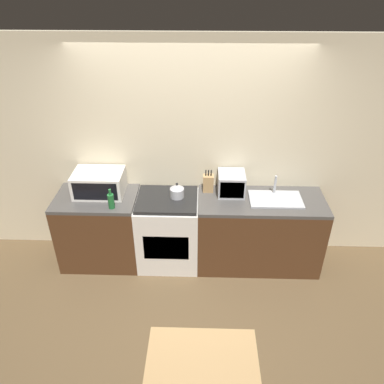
% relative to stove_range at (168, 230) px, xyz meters
% --- Properties ---
extents(ground_plane, '(16.00, 16.00, 0.00)m').
position_rel_stove_range_xyz_m(ground_plane, '(0.25, -0.60, -0.45)').
color(ground_plane, brown).
extents(wall_back, '(10.00, 0.06, 2.60)m').
position_rel_stove_range_xyz_m(wall_back, '(0.25, 0.34, 0.85)').
color(wall_back, beige).
rests_on(wall_back, ground_plane).
extents(counter_left_run, '(0.92, 0.62, 0.90)m').
position_rel_stove_range_xyz_m(counter_left_run, '(-0.82, 0.00, 0.00)').
color(counter_left_run, '#4C2D19').
rests_on(counter_left_run, ground_plane).
extents(counter_right_run, '(1.43, 0.62, 0.90)m').
position_rel_stove_range_xyz_m(counter_right_run, '(1.07, 0.00, 0.00)').
color(counter_right_run, '#4C2D19').
rests_on(counter_right_run, ground_plane).
extents(stove_range, '(0.71, 0.62, 0.90)m').
position_rel_stove_range_xyz_m(stove_range, '(0.00, 0.00, 0.00)').
color(stove_range, silver).
rests_on(stove_range, ground_plane).
extents(kettle, '(0.16, 0.16, 0.18)m').
position_rel_stove_range_xyz_m(kettle, '(0.11, 0.04, 0.53)').
color(kettle, '#B7B7BC').
rests_on(kettle, stove_range).
extents(microwave, '(0.56, 0.39, 0.27)m').
position_rel_stove_range_xyz_m(microwave, '(-0.78, 0.09, 0.59)').
color(microwave, silver).
rests_on(microwave, counter_left_run).
extents(bottle, '(0.07, 0.07, 0.23)m').
position_rel_stove_range_xyz_m(bottle, '(-0.58, -0.21, 0.54)').
color(bottle, '#1E662D').
rests_on(bottle, counter_left_run).
extents(knife_block, '(0.12, 0.10, 0.27)m').
position_rel_stove_range_xyz_m(knife_block, '(0.46, 0.18, 0.56)').
color(knife_block, tan).
rests_on(knife_block, counter_right_run).
extents(toaster_oven, '(0.30, 0.31, 0.25)m').
position_rel_stove_range_xyz_m(toaster_oven, '(0.72, 0.14, 0.58)').
color(toaster_oven, '#ADAFB5').
rests_on(toaster_oven, counter_right_run).
extents(sink_basin, '(0.58, 0.35, 0.24)m').
position_rel_stove_range_xyz_m(sink_basin, '(1.22, 0.01, 0.47)').
color(sink_basin, '#ADAFB5').
rests_on(sink_basin, counter_right_run).
extents(dining_table, '(0.81, 0.58, 0.74)m').
position_rel_stove_range_xyz_m(dining_table, '(0.41, -1.90, 0.17)').
color(dining_table, tan).
rests_on(dining_table, ground_plane).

